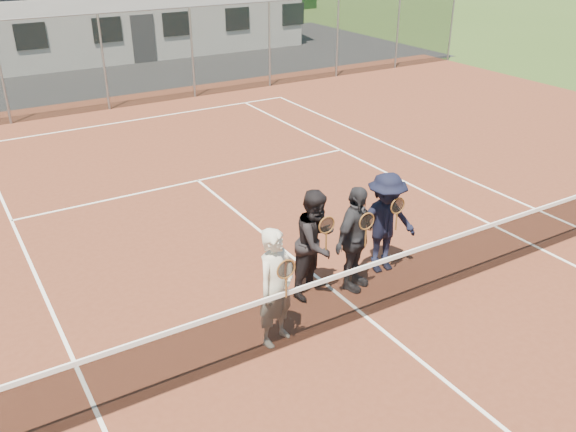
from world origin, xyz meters
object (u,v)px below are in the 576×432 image
player_c (355,239)px  player_d (385,223)px  player_b (316,243)px  tennis_net (367,288)px  player_a (276,287)px

player_c → player_d: 0.80m
player_b → player_d: size_ratio=1.00×
tennis_net → player_c: (0.34, 0.80, 0.38)m
player_b → player_c: size_ratio=1.00×
player_c → player_a: bearing=-162.0°
player_a → player_b: (1.21, 0.80, -0.00)m
player_c → player_d: (0.78, 0.19, -0.00)m
tennis_net → player_b: (-0.26, 1.02, 0.38)m
tennis_net → player_a: (-1.46, 0.22, 0.38)m
player_a → player_b: 1.45m
tennis_net → player_a: 1.53m
tennis_net → player_c: size_ratio=6.49×
tennis_net → player_a: size_ratio=6.49×
tennis_net → player_c: player_c is taller
player_c → player_d: bearing=13.6°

